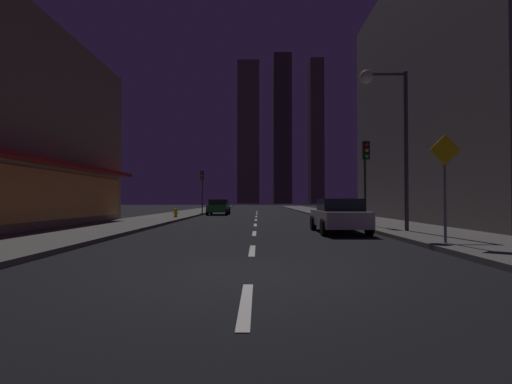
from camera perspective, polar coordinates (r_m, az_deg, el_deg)
name	(u,v)px	position (r m, az deg, el deg)	size (l,w,h in m)	color
ground_plane	(257,214)	(39.03, 0.11, -3.36)	(78.00, 136.00, 0.10)	black
sidewalk_right	(323,213)	(39.62, 10.31, -3.13)	(4.00, 76.00, 0.15)	#605E59
sidewalk_left	(190,213)	(39.68, -10.06, -3.13)	(4.00, 76.00, 0.15)	#605E59
lane_marking_center	(256,220)	(25.84, -0.01, -4.32)	(0.16, 43.80, 0.01)	silver
building_apartment_right	(489,93)	(27.91, 32.13, 12.80)	(11.00, 20.00, 16.16)	slate
skyscraper_distant_tall	(249,133)	(155.78, -1.16, 9.03)	(8.90, 8.98, 58.31)	#625D4A
skyscraper_distant_mid	(282,130)	(151.69, 4.05, 9.53)	(7.09, 8.90, 59.46)	#474335
skyscraper_distant_short	(316,132)	(150.15, 9.18, 9.07)	(5.28, 8.19, 56.44)	brown
car_parked_near	(339,215)	(16.20, 12.62, -3.52)	(1.98, 4.24, 1.45)	silver
car_parked_far	(219,207)	(35.33, -5.77, -2.29)	(1.98, 4.24, 1.45)	#1E722D
fire_hydrant_far_left	(176,213)	(27.88, -12.23, -3.14)	(0.42, 0.30, 0.65)	gold
traffic_light_near_right	(366,164)	(19.25, 16.49, 4.17)	(0.32, 0.48, 4.20)	#2D2D2D
traffic_light_far_left	(202,182)	(37.80, -8.27, 1.50)	(0.32, 0.48, 4.20)	#2D2D2D
street_lamp_right	(386,110)	(16.41, 19.29, 11.76)	(1.96, 0.56, 6.58)	#38383D
pedestrian_crossing_sign	(445,179)	(12.11, 27.02, 1.84)	(0.91, 0.08, 3.15)	slate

